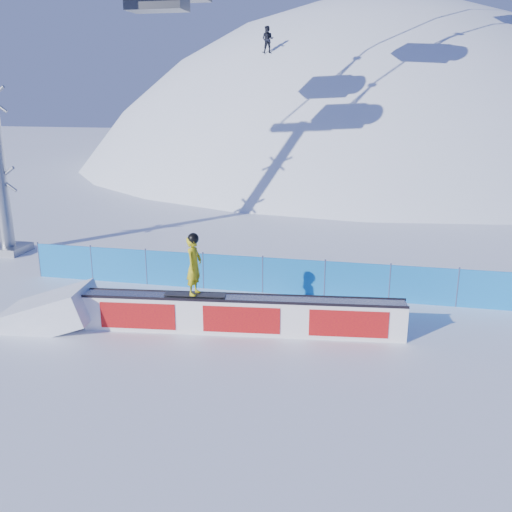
# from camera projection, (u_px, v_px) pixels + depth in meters

# --- Properties ---
(ground) EXTENTS (160.00, 160.00, 0.00)m
(ground) POSITION_uv_depth(u_px,v_px,m) (348.00, 364.00, 13.72)
(ground) COLOR white
(ground) RESTS_ON ground
(snow_hill) EXTENTS (64.00, 64.00, 64.00)m
(snow_hill) POSITION_uv_depth(u_px,v_px,m) (363.00, 337.00, 58.20)
(snow_hill) COLOR white
(snow_hill) RESTS_ON ground
(safety_fence) EXTENTS (22.05, 0.05, 1.30)m
(safety_fence) POSITION_uv_depth(u_px,v_px,m) (357.00, 281.00, 17.77)
(safety_fence) COLOR blue
(safety_fence) RESTS_ON ground
(rail_box) EXTENTS (8.68, 1.59, 1.04)m
(rail_box) POSITION_uv_depth(u_px,v_px,m) (243.00, 315.00, 15.35)
(rail_box) COLOR white
(rail_box) RESTS_ON ground
(snow_ramp) EXTENTS (2.75, 1.90, 1.61)m
(snow_ramp) POSITION_uv_depth(u_px,v_px,m) (51.00, 325.00, 16.00)
(snow_ramp) COLOR white
(snow_ramp) RESTS_ON ground
(snowboarder) EXTENTS (1.67, 0.62, 1.72)m
(snowboarder) POSITION_uv_depth(u_px,v_px,m) (194.00, 265.00, 15.08)
(snowboarder) COLOR black
(snowboarder) RESTS_ON rail_box
(distant_skiers) EXTENTS (19.80, 10.15, 6.21)m
(distant_skiers) POSITION_uv_depth(u_px,v_px,m) (425.00, 12.00, 38.69)
(distant_skiers) COLOR black
(distant_skiers) RESTS_ON ground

